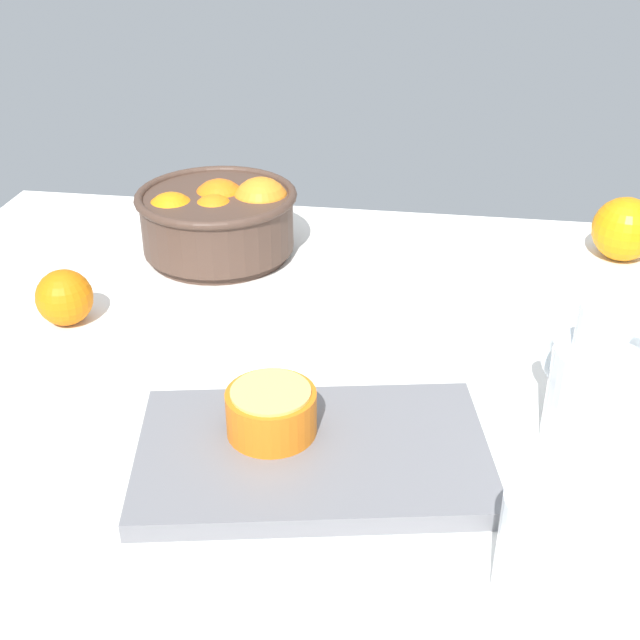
{
  "coord_description": "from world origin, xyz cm",
  "views": [
    {
      "loc": [
        11.86,
        -78.88,
        49.23
      ],
      "look_at": [
        0.61,
        -3.9,
        6.03
      ],
      "focal_mm": 46.39,
      "sensor_mm": 36.0,
      "label": 1
    }
  ],
  "objects_px": {
    "juice_pitcher": "(597,392)",
    "juice_glass": "(548,557)",
    "fruit_bowl": "(217,218)",
    "loose_orange_1": "(64,297)",
    "orange_half_0": "(271,411)",
    "loose_orange_0": "(625,229)",
    "cutting_board": "(313,454)"
  },
  "relations": [
    {
      "from": "juice_pitcher",
      "to": "juice_glass",
      "type": "height_order",
      "value": "juice_pitcher"
    },
    {
      "from": "fruit_bowl",
      "to": "juice_pitcher",
      "type": "distance_m",
      "value": 0.58
    },
    {
      "from": "fruit_bowl",
      "to": "loose_orange_1",
      "type": "distance_m",
      "value": 0.25
    },
    {
      "from": "juice_pitcher",
      "to": "juice_glass",
      "type": "distance_m",
      "value": 0.21
    },
    {
      "from": "orange_half_0",
      "to": "loose_orange_0",
      "type": "bearing_deg",
      "value": 50.75
    },
    {
      "from": "juice_glass",
      "to": "loose_orange_1",
      "type": "distance_m",
      "value": 0.63
    },
    {
      "from": "loose_orange_0",
      "to": "loose_orange_1",
      "type": "height_order",
      "value": "loose_orange_0"
    },
    {
      "from": "loose_orange_1",
      "to": "cutting_board",
      "type": "bearing_deg",
      "value": -32.97
    },
    {
      "from": "juice_glass",
      "to": "juice_pitcher",
      "type": "bearing_deg",
      "value": 73.53
    },
    {
      "from": "loose_orange_0",
      "to": "orange_half_0",
      "type": "bearing_deg",
      "value": -129.25
    },
    {
      "from": "juice_glass",
      "to": "loose_orange_1",
      "type": "bearing_deg",
      "value": 146.66
    },
    {
      "from": "fruit_bowl",
      "to": "loose_orange_1",
      "type": "relative_size",
      "value": 3.26
    },
    {
      "from": "fruit_bowl",
      "to": "loose_orange_0",
      "type": "distance_m",
      "value": 0.56
    },
    {
      "from": "cutting_board",
      "to": "loose_orange_0",
      "type": "relative_size",
      "value": 3.67
    },
    {
      "from": "loose_orange_1",
      "to": "fruit_bowl",
      "type": "bearing_deg",
      "value": 58.71
    },
    {
      "from": "juice_pitcher",
      "to": "juice_glass",
      "type": "relative_size",
      "value": 1.59
    },
    {
      "from": "juice_glass",
      "to": "orange_half_0",
      "type": "bearing_deg",
      "value": 147.97
    },
    {
      "from": "juice_pitcher",
      "to": "juice_glass",
      "type": "bearing_deg",
      "value": -106.47
    },
    {
      "from": "fruit_bowl",
      "to": "juice_pitcher",
      "type": "height_order",
      "value": "juice_pitcher"
    },
    {
      "from": "fruit_bowl",
      "to": "juice_glass",
      "type": "relative_size",
      "value": 2.24
    },
    {
      "from": "juice_pitcher",
      "to": "orange_half_0",
      "type": "bearing_deg",
      "value": -169.28
    },
    {
      "from": "loose_orange_0",
      "to": "loose_orange_1",
      "type": "distance_m",
      "value": 0.74
    },
    {
      "from": "juice_glass",
      "to": "cutting_board",
      "type": "distance_m",
      "value": 0.24
    },
    {
      "from": "cutting_board",
      "to": "orange_half_0",
      "type": "xyz_separation_m",
      "value": [
        -0.04,
        0.02,
        0.03
      ]
    },
    {
      "from": "orange_half_0",
      "to": "loose_orange_0",
      "type": "xyz_separation_m",
      "value": [
        0.39,
        0.48,
        0.0
      ]
    },
    {
      "from": "fruit_bowl",
      "to": "orange_half_0",
      "type": "height_order",
      "value": "fruit_bowl"
    },
    {
      "from": "fruit_bowl",
      "to": "juice_pitcher",
      "type": "xyz_separation_m",
      "value": [
        0.46,
        -0.36,
        0.0
      ]
    },
    {
      "from": "juice_glass",
      "to": "loose_orange_0",
      "type": "relative_size",
      "value": 1.12
    },
    {
      "from": "cutting_board",
      "to": "orange_half_0",
      "type": "relative_size",
      "value": 3.81
    },
    {
      "from": "juice_pitcher",
      "to": "loose_orange_0",
      "type": "distance_m",
      "value": 0.44
    },
    {
      "from": "cutting_board",
      "to": "loose_orange_1",
      "type": "distance_m",
      "value": 0.39
    },
    {
      "from": "fruit_bowl",
      "to": "loose_orange_1",
      "type": "height_order",
      "value": "fruit_bowl"
    }
  ]
}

